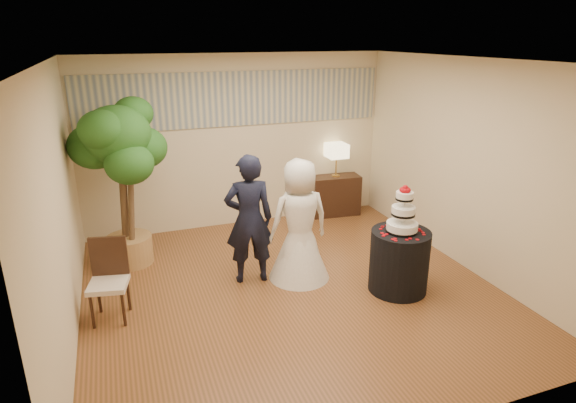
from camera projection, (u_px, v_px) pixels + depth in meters
name	position (u px, v px, depth m)	size (l,w,h in m)	color
floor	(291.00, 290.00, 6.09)	(5.00, 5.00, 0.00)	brown
ceiling	(292.00, 61.00, 5.17)	(5.00, 5.00, 0.00)	white
wall_back	(238.00, 142.00, 7.84)	(5.00, 0.06, 2.80)	beige
wall_front	(416.00, 283.00, 3.41)	(5.00, 0.06, 2.80)	beige
wall_left	(58.00, 210.00, 4.81)	(0.06, 5.00, 2.80)	beige
wall_right	(466.00, 166.00, 6.44)	(0.06, 5.00, 2.80)	beige
mural_border	(237.00, 99.00, 7.60)	(4.90, 0.02, 0.85)	#9A9D8E
groom	(249.00, 219.00, 6.08)	(0.62, 0.41, 1.70)	black
bride	(300.00, 220.00, 6.17)	(0.80, 0.80, 1.62)	white
cake_table	(399.00, 261.00, 5.99)	(0.73, 0.73, 0.79)	black
wedding_cake	(404.00, 209.00, 5.76)	(0.39, 0.39, 0.59)	white
console	(335.00, 195.00, 8.56)	(0.85, 0.38, 0.71)	black
table_lamp	(336.00, 160.00, 8.35)	(0.33, 0.33, 0.58)	beige
ficus_tree	(122.00, 184.00, 6.45)	(1.11, 1.11, 2.34)	#23551B
side_chair	(108.00, 282.00, 5.33)	(0.43, 0.45, 0.93)	black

